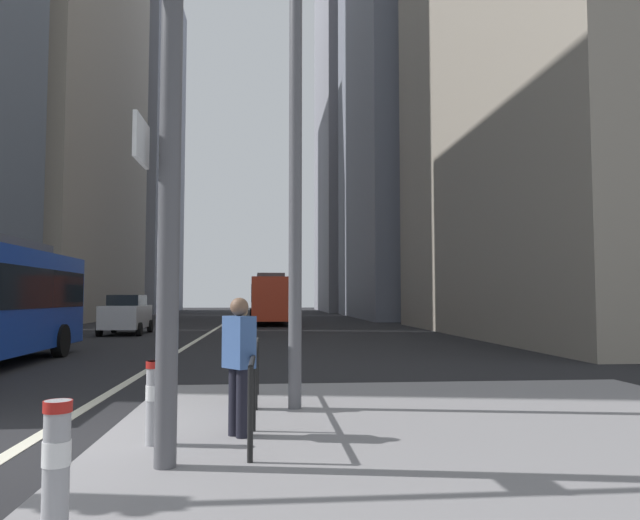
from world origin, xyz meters
The scene contains 16 objects.
ground_plane centered at (0.00, 20.00, 0.00)m, with size 160.00×160.00×0.00m, color black.
median_island centered at (5.50, -1.00, 0.07)m, with size 9.00×10.00×0.15m, color gray.
lane_centre_line centered at (0.00, 30.00, 0.01)m, with size 0.20×80.00×0.01m, color beige.
office_tower_left_mid centered at (-16.00, 42.37, 26.01)m, with size 12.60×24.95×52.03m, color gray.
office_tower_left_far centered at (-16.00, 68.90, 21.68)m, with size 13.40×21.99×43.35m, color slate.
office_tower_right_mid centered at (17.00, 46.35, 27.29)m, with size 12.32×22.51×54.58m, color slate.
office_tower_right_far centered at (17.00, 72.18, 24.28)m, with size 13.70×21.71×48.56m, color gray.
city_bus_red_receding centered at (3.11, 33.75, 1.84)m, with size 2.92×10.72×3.40m.
car_oncoming_mid centered at (-4.00, 22.56, 0.99)m, with size 2.14×4.48×1.94m.
car_receding_near centered at (3.27, 55.27, 0.99)m, with size 2.10×4.13×1.94m.
street_lamp_post centered at (3.39, 1.44, 5.28)m, with size 5.50×0.32×8.00m.
bollard_left centered at (1.52, -3.24, 0.68)m, with size 0.20×0.20×0.95m.
bollard_right centered at (1.69, -0.62, 0.67)m, with size 0.20×0.20×0.94m.
pedestrian_railing centered at (2.80, 0.67, 0.87)m, with size 0.06×4.25×0.98m.
pedestrian_waiting centered at (2.57, 1.47, 1.01)m, with size 0.43×0.34×1.56m.
pedestrian_walking centered at (2.63, -0.30, 1.07)m, with size 0.42×0.45×1.66m.
Camera 1 is at (2.97, -7.54, 1.81)m, focal length 33.12 mm.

